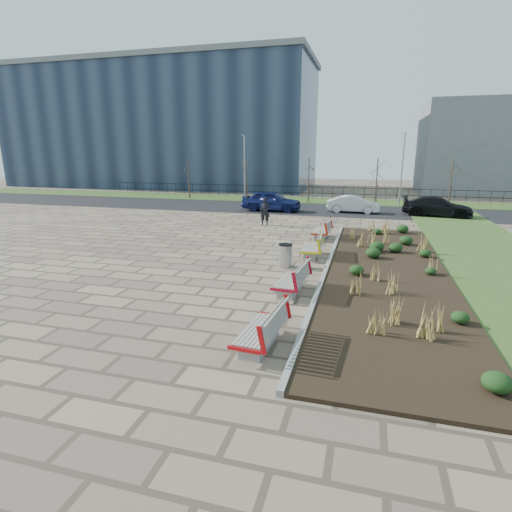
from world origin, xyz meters
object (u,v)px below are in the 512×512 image
(car_silver, at_px, (353,204))
(bench_d, at_px, (321,229))
(bench_b, at_px, (290,278))
(pedestrian, at_px, (265,212))
(lamp_east, at_px, (402,170))
(car_blue, at_px, (272,201))
(car_black, at_px, (437,207))
(bench_a, at_px, (260,328))
(litter_bin, at_px, (285,256))
(lamp_west, at_px, (245,169))
(bench_c, at_px, (311,246))

(car_silver, bearing_deg, bench_d, 174.35)
(bench_b, distance_m, pedestrian, 12.70)
(lamp_east, bearing_deg, car_blue, -149.70)
(car_black, bearing_deg, pedestrian, 129.21)
(bench_b, relative_size, pedestrian, 1.18)
(lamp_east, bearing_deg, car_black, -66.37)
(pedestrian, height_order, car_black, pedestrian)
(bench_a, relative_size, car_silver, 0.54)
(bench_a, bearing_deg, car_silver, 91.27)
(car_blue, xyz_separation_m, car_silver, (6.29, 0.84, -0.15))
(bench_b, xyz_separation_m, car_silver, (1.31, 19.08, 0.17))
(pedestrian, height_order, lamp_east, lamp_east)
(car_blue, bearing_deg, car_black, -86.02)
(litter_bin, bearing_deg, pedestrian, 109.24)
(car_blue, distance_m, car_black, 12.26)
(car_blue, height_order, lamp_east, lamp_east)
(lamp_west, bearing_deg, pedestrian, -67.19)
(bench_b, bearing_deg, pedestrian, 112.33)
(bench_c, xyz_separation_m, bench_d, (0.00, 4.04, 0.00))
(car_silver, distance_m, lamp_east, 6.65)
(car_blue, distance_m, lamp_west, 7.42)
(bench_c, bearing_deg, litter_bin, -116.19)
(bench_d, distance_m, lamp_east, 16.12)
(lamp_east, bearing_deg, pedestrian, -126.67)
(bench_d, xyz_separation_m, car_black, (7.26, 9.95, 0.22))
(bench_a, bearing_deg, car_blue, 107.14)
(pedestrian, bearing_deg, litter_bin, -82.30)
(car_silver, xyz_separation_m, lamp_east, (3.69, 4.99, 2.37))
(bench_a, height_order, lamp_west, lamp_west)
(bench_a, xyz_separation_m, litter_bin, (-0.78, 7.02, -0.03))
(pedestrian, bearing_deg, bench_a, -87.75)
(bench_b, relative_size, litter_bin, 2.24)
(lamp_west, bearing_deg, bench_c, -64.83)
(bench_d, bearing_deg, lamp_west, 122.94)
(bench_b, bearing_deg, lamp_east, 82.48)
(bench_a, xyz_separation_m, bench_b, (0.00, 4.01, 0.00))
(bench_a, height_order, litter_bin, bench_a)
(bench_d, height_order, car_silver, car_silver)
(bench_c, distance_m, lamp_west, 21.31)
(litter_bin, height_order, lamp_west, lamp_west)
(bench_c, relative_size, car_black, 0.43)
(bench_b, distance_m, lamp_east, 24.72)
(car_black, xyz_separation_m, lamp_west, (-16.26, 5.16, 2.32))
(bench_a, xyz_separation_m, lamp_east, (5.00, 28.09, 2.54))
(bench_b, relative_size, car_black, 0.43)
(lamp_west, xyz_separation_m, lamp_east, (14.00, 0.00, 0.00))
(litter_bin, xyz_separation_m, lamp_west, (-8.22, 21.07, 2.57))
(bench_b, relative_size, lamp_east, 0.35)
(car_silver, bearing_deg, lamp_east, -34.74)
(car_blue, relative_size, lamp_east, 0.78)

